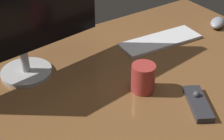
{
  "coord_description": "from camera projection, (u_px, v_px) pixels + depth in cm",
  "views": [
    {
      "loc": [
        -59.8,
        -81.01,
        71.95
      ],
      "look_at": [
        -6.91,
        -1.5,
        8.0
      ],
      "focal_mm": 54.1,
      "sensor_mm": 36.0,
      "label": 1
    }
  ],
  "objects": [
    {
      "name": "media_remote",
      "position": [
        198.0,
        103.0,
        1.08
      ],
      "size": [
        13.07,
        17.34,
        3.65
      ],
      "rotation": [
        0.0,
        0.0,
        1.06
      ],
      "color": "#2D2D33",
      "rests_on": "desk"
    },
    {
      "name": "keyboard",
      "position": [
        160.0,
        41.0,
        1.43
      ],
      "size": [
        36.37,
        14.65,
        1.3
      ],
      "primitive_type": "cube",
      "rotation": [
        0.0,
        0.0,
        -0.08
      ],
      "color": "white",
      "rests_on": "desk"
    },
    {
      "name": "coffee_mug",
      "position": [
        143.0,
        78.0,
        1.13
      ],
      "size": [
        8.07,
        8.07,
        9.91
      ],
      "primitive_type": "cylinder",
      "color": "#B23833",
      "rests_on": "desk"
    },
    {
      "name": "computer_mouse",
      "position": [
        218.0,
        23.0,
        1.55
      ],
      "size": [
        12.54,
        10.54,
        3.92
      ],
      "primitive_type": "ellipsoid",
      "rotation": [
        0.0,
        0.0,
        0.49
      ],
      "color": "#999EA5",
      "rests_on": "desk"
    },
    {
      "name": "desk",
      "position": [
        125.0,
        78.0,
        1.23
      ],
      "size": [
        140.0,
        84.0,
        2.0
      ],
      "primitive_type": "cube",
      "color": "brown",
      "rests_on": "ground"
    },
    {
      "name": "monitor",
      "position": [
        17.0,
        15.0,
        1.11
      ],
      "size": [
        62.98,
        18.57,
        41.85
      ],
      "rotation": [
        0.0,
        0.0,
        0.13
      ],
      "color": "#BBBBBB",
      "rests_on": "desk"
    }
  ]
}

